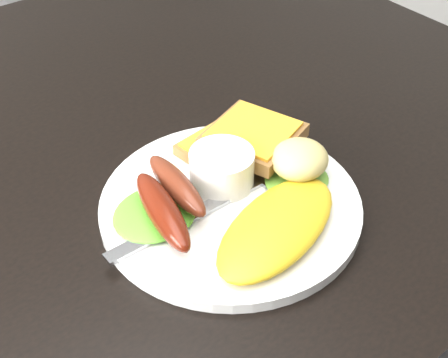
% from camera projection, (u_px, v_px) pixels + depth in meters
% --- Properties ---
extents(dining_table, '(1.20, 0.80, 0.04)m').
position_uv_depth(dining_table, '(50.00, 180.00, 0.67)').
color(dining_table, black).
rests_on(dining_table, ground).
extents(plate, '(0.25, 0.25, 0.01)m').
position_uv_depth(plate, '(230.00, 205.00, 0.60)').
color(plate, white).
rests_on(plate, dining_table).
extents(lettuce_left, '(0.10, 0.09, 0.01)m').
position_uv_depth(lettuce_left, '(155.00, 213.00, 0.57)').
color(lettuce_left, green).
rests_on(lettuce_left, plate).
extents(lettuce_right, '(0.07, 0.07, 0.01)m').
position_uv_depth(lettuce_right, '(297.00, 180.00, 0.61)').
color(lettuce_right, '#488D23').
rests_on(lettuce_right, plate).
extents(omelette, '(0.17, 0.12, 0.02)m').
position_uv_depth(omelette, '(277.00, 227.00, 0.55)').
color(omelette, yellow).
rests_on(omelette, plate).
extents(sausage_a, '(0.05, 0.11, 0.03)m').
position_uv_depth(sausage_a, '(162.00, 211.00, 0.55)').
color(sausage_a, '#5A1910').
rests_on(sausage_a, lettuce_left).
extents(sausage_b, '(0.03, 0.10, 0.02)m').
position_uv_depth(sausage_b, '(177.00, 185.00, 0.58)').
color(sausage_b, maroon).
rests_on(sausage_b, lettuce_left).
extents(ramekin, '(0.06, 0.06, 0.04)m').
position_uv_depth(ramekin, '(222.00, 169.00, 0.60)').
color(ramekin, white).
rests_on(ramekin, plate).
extents(toast_a, '(0.07, 0.07, 0.01)m').
position_uv_depth(toast_a, '(218.00, 150.00, 0.64)').
color(toast_a, '#965932').
rests_on(toast_a, plate).
extents(toast_b, '(0.11, 0.11, 0.01)m').
position_uv_depth(toast_b, '(253.00, 137.00, 0.64)').
color(toast_b, olive).
rests_on(toast_b, toast_a).
extents(potato_salad, '(0.07, 0.07, 0.03)m').
position_uv_depth(potato_salad, '(299.00, 159.00, 0.60)').
color(potato_salad, beige).
rests_on(potato_salad, lettuce_right).
extents(fork, '(0.17, 0.01, 0.00)m').
position_uv_depth(fork, '(187.00, 218.00, 0.57)').
color(fork, '#ADAFB7').
rests_on(fork, plate).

